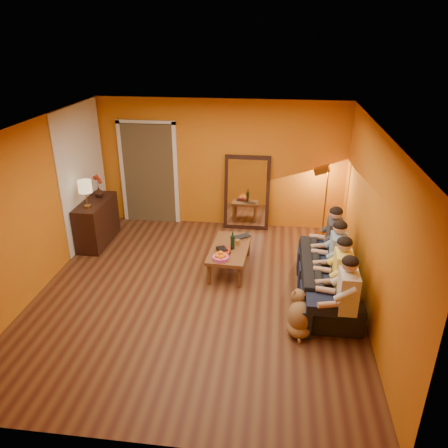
# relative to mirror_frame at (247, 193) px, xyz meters

# --- Properties ---
(room_shell) EXTENTS (5.00, 5.50, 2.60)m
(room_shell) POSITION_rel_mirror_frame_xyz_m (-0.55, -2.26, 0.54)
(room_shell) COLOR brown
(room_shell) RESTS_ON ground
(white_accent) EXTENTS (0.02, 1.90, 2.58)m
(white_accent) POSITION_rel_mirror_frame_xyz_m (-3.04, -0.88, 0.54)
(white_accent) COLOR white
(white_accent) RESTS_ON wall_left
(doorway_recess) EXTENTS (1.06, 0.30, 2.10)m
(doorway_recess) POSITION_rel_mirror_frame_xyz_m (-2.05, 0.20, 0.29)
(doorway_recess) COLOR #3F2D19
(doorway_recess) RESTS_ON floor
(door_jamb_left) EXTENTS (0.08, 0.06, 2.20)m
(door_jamb_left) POSITION_rel_mirror_frame_xyz_m (-2.62, 0.08, 0.29)
(door_jamb_left) COLOR white
(door_jamb_left) RESTS_ON wall_back
(door_jamb_right) EXTENTS (0.08, 0.06, 2.20)m
(door_jamb_right) POSITION_rel_mirror_frame_xyz_m (-1.48, 0.08, 0.29)
(door_jamb_right) COLOR white
(door_jamb_right) RESTS_ON wall_back
(door_header) EXTENTS (1.22, 0.06, 0.08)m
(door_header) POSITION_rel_mirror_frame_xyz_m (-2.05, 0.08, 1.36)
(door_header) COLOR white
(door_header) RESTS_ON wall_back
(mirror_frame) EXTENTS (0.92, 0.27, 1.51)m
(mirror_frame) POSITION_rel_mirror_frame_xyz_m (0.00, 0.00, 0.00)
(mirror_frame) COLOR black
(mirror_frame) RESTS_ON floor
(mirror_glass) EXTENTS (0.78, 0.21, 1.35)m
(mirror_glass) POSITION_rel_mirror_frame_xyz_m (0.00, -0.04, 0.00)
(mirror_glass) COLOR white
(mirror_glass) RESTS_ON mirror_frame
(sideboard) EXTENTS (0.44, 1.18, 0.85)m
(sideboard) POSITION_rel_mirror_frame_xyz_m (-2.79, -1.08, -0.34)
(sideboard) COLOR black
(sideboard) RESTS_ON floor
(table_lamp) EXTENTS (0.24, 0.24, 0.51)m
(table_lamp) POSITION_rel_mirror_frame_xyz_m (-2.79, -1.38, 0.34)
(table_lamp) COLOR beige
(table_lamp) RESTS_ON sideboard
(sofa) EXTENTS (2.13, 0.83, 0.62)m
(sofa) POSITION_rel_mirror_frame_xyz_m (1.45, -2.40, -0.45)
(sofa) COLOR black
(sofa) RESTS_ON floor
(coffee_table) EXTENTS (0.68, 1.25, 0.42)m
(coffee_table) POSITION_rel_mirror_frame_xyz_m (-0.14, -1.80, -0.55)
(coffee_table) COLOR brown
(coffee_table) RESTS_ON floor
(floor_lamp) EXTENTS (0.34, 0.29, 1.44)m
(floor_lamp) POSITION_rel_mirror_frame_xyz_m (1.55, -0.28, -0.04)
(floor_lamp) COLOR #B68335
(floor_lamp) RESTS_ON floor
(dog) EXTENTS (0.51, 0.62, 0.62)m
(dog) POSITION_rel_mirror_frame_xyz_m (0.99, -3.39, -0.45)
(dog) COLOR #9A6B45
(dog) RESTS_ON floor
(person_far_left) EXTENTS (0.70, 0.44, 1.22)m
(person_far_left) POSITION_rel_mirror_frame_xyz_m (1.58, -3.40, -0.15)
(person_far_left) COLOR beige
(person_far_left) RESTS_ON sofa
(person_mid_left) EXTENTS (0.70, 0.44, 1.22)m
(person_mid_left) POSITION_rel_mirror_frame_xyz_m (1.58, -2.85, -0.15)
(person_mid_left) COLOR #FBE353
(person_mid_left) RESTS_ON sofa
(person_mid_right) EXTENTS (0.70, 0.44, 1.22)m
(person_mid_right) POSITION_rel_mirror_frame_xyz_m (1.58, -2.30, -0.15)
(person_mid_right) COLOR #7EA0C3
(person_mid_right) RESTS_ON sofa
(person_far_right) EXTENTS (0.70, 0.44, 1.22)m
(person_far_right) POSITION_rel_mirror_frame_xyz_m (1.58, -1.75, -0.15)
(person_far_right) COLOR #323237
(person_far_right) RESTS_ON sofa
(fruit_bowl) EXTENTS (0.26, 0.26, 0.16)m
(fruit_bowl) POSITION_rel_mirror_frame_xyz_m (-0.24, -2.25, -0.26)
(fruit_bowl) COLOR #E350A9
(fruit_bowl) RESTS_ON coffee_table
(wine_bottle) EXTENTS (0.07, 0.07, 0.31)m
(wine_bottle) POSITION_rel_mirror_frame_xyz_m (-0.09, -1.85, -0.18)
(wine_bottle) COLOR black
(wine_bottle) RESTS_ON coffee_table
(tumbler) EXTENTS (0.11, 0.11, 0.09)m
(tumbler) POSITION_rel_mirror_frame_xyz_m (-0.02, -1.68, -0.30)
(tumbler) COLOR #B27F3F
(tumbler) RESTS_ON coffee_table
(laptop) EXTENTS (0.43, 0.41, 0.03)m
(laptop) POSITION_rel_mirror_frame_xyz_m (0.04, -1.45, -0.33)
(laptop) COLOR black
(laptop) RESTS_ON coffee_table
(book_lower) EXTENTS (0.28, 0.31, 0.02)m
(book_lower) POSITION_rel_mirror_frame_xyz_m (-0.32, -2.00, -0.33)
(book_lower) COLOR black
(book_lower) RESTS_ON coffee_table
(book_mid) EXTENTS (0.20, 0.27, 0.02)m
(book_mid) POSITION_rel_mirror_frame_xyz_m (-0.31, -1.99, -0.31)
(book_mid) COLOR #A22312
(book_mid) RESTS_ON book_lower
(book_upper) EXTENTS (0.23, 0.25, 0.02)m
(book_upper) POSITION_rel_mirror_frame_xyz_m (-0.32, -2.01, -0.29)
(book_upper) COLOR black
(book_upper) RESTS_ON book_mid
(vase) EXTENTS (0.18, 0.18, 0.19)m
(vase) POSITION_rel_mirror_frame_xyz_m (-2.79, -0.83, 0.19)
(vase) COLOR black
(vase) RESTS_ON sideboard
(flowers) EXTENTS (0.17, 0.17, 0.45)m
(flowers) POSITION_rel_mirror_frame_xyz_m (-2.79, -0.83, 0.43)
(flowers) COLOR #A22312
(flowers) RESTS_ON vase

